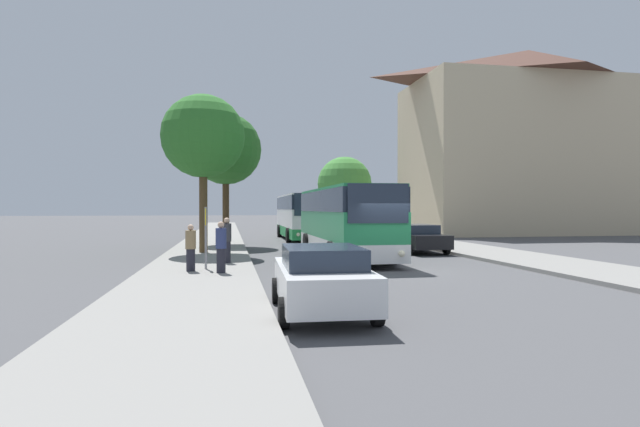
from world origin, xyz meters
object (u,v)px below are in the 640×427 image
parked_car_right_near (417,238)px  pedestrian_walking_back (191,248)px  bus_front (344,221)px  pedestrian_waiting_near (227,240)px  tree_left_far (226,149)px  bus_middle (301,216)px  bus_stop_sign (206,230)px  pedestrian_waiting_far (221,247)px  tree_right_near (344,184)px  tree_left_near (203,137)px  parked_car_left_curb (321,278)px

parked_car_right_near → pedestrian_walking_back: (-11.05, -7.08, 0.19)m
bus_front → pedestrian_waiting_near: bearing=-154.2°
tree_left_far → pedestrian_waiting_near: bearing=-89.5°
bus_middle → parked_car_right_near: (4.49, -11.92, -1.00)m
parked_car_right_near → bus_stop_sign: (-10.57, -6.55, 0.76)m
bus_front → parked_car_right_near: 4.95m
pedestrian_waiting_far → tree_right_near: tree_right_near is taller
tree_left_far → parked_car_right_near: bearing=-31.7°
tree_left_near → tree_right_near: (13.55, 27.43, -0.86)m
parked_car_left_curb → bus_middle: bearing=85.3°
parked_car_right_near → bus_middle: bearing=-69.8°
bus_front → bus_stop_sign: 7.64m
parked_car_left_curb → pedestrian_waiting_near: bearing=104.9°
bus_stop_sign → pedestrian_waiting_near: (0.73, 1.90, -0.47)m
bus_middle → pedestrian_walking_back: bus_middle is taller
bus_middle → tree_left_near: 13.92m
pedestrian_waiting_near → pedestrian_waiting_far: pedestrian_waiting_near is taller
bus_stop_sign → tree_left_far: tree_left_far is taller
pedestrian_waiting_far → pedestrian_walking_back: (-1.04, 0.67, -0.06)m
parked_car_right_near → bus_stop_sign: size_ratio=2.01×
parked_car_right_near → tree_left_near: 12.09m
bus_stop_sign → pedestrian_waiting_near: bearing=68.8°
parked_car_left_curb → pedestrian_waiting_near: 9.63m
pedestrian_waiting_near → bus_front: bearing=-127.2°
bus_stop_sign → pedestrian_waiting_near: bus_stop_sign is taller
bus_middle → bus_stop_sign: size_ratio=4.97×
tree_left_far → tree_right_near: size_ratio=1.03×
pedestrian_walking_back → pedestrian_waiting_far: bearing=-122.1°
pedestrian_waiting_far → pedestrian_walking_back: bearing=-71.6°
bus_front → tree_left_far: (-5.51, 8.16, 4.17)m
bus_middle → tree_right_near: size_ratio=1.42×
parked_car_right_near → pedestrian_waiting_far: bearing=37.3°
bus_stop_sign → tree_left_far: bearing=87.1°
pedestrian_walking_back → tree_left_far: 14.16m
pedestrian_walking_back → bus_front: bearing=-51.9°
tree_left_near → bus_front: bearing=-19.3°
parked_car_left_curb → tree_right_near: bearing=78.5°
pedestrian_waiting_near → pedestrian_waiting_far: 3.11m
bus_front → pedestrian_waiting_near: 6.06m
pedestrian_waiting_near → pedestrian_waiting_far: size_ratio=1.04×
parked_car_right_near → tree_right_near: (2.57, 27.72, 4.19)m
bus_stop_sign → pedestrian_walking_back: (-0.49, -0.53, -0.58)m
pedestrian_walking_back → parked_car_right_near: bearing=-56.6°
parked_car_left_curb → tree_left_far: (-2.18, 20.19, 5.12)m
pedestrian_waiting_far → tree_left_far: bearing=-129.1°
pedestrian_waiting_near → parked_car_right_near: bearing=-127.8°
bus_front → parked_car_left_curb: 12.52m
bus_middle → parked_car_left_curb: bus_middle is taller
parked_car_right_near → tree_right_near: bearing=-95.8°
parked_car_right_near → tree_left_far: 12.75m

